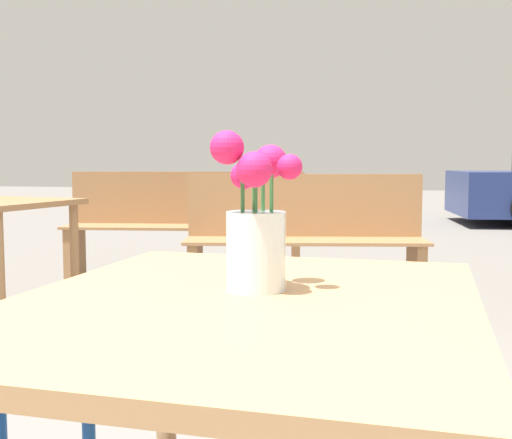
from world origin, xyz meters
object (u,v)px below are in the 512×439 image
Objects in this scene: flower_vase at (256,230)px; bench_middle at (185,222)px; table_front at (245,353)px; bench_near at (305,237)px.

bench_middle is (-1.32, 3.50, -0.34)m from flower_vase.
table_front is at bearing -94.49° from flower_vase.
bench_near is 0.83× the size of bench_middle.
flower_vase is at bearing 85.51° from table_front.
flower_vase is at bearing -83.76° from bench_near.
bench_near is at bearing -32.65° from bench_middle.
flower_vase reaches higher than bench_near.
bench_near is (-0.31, 2.92, -0.15)m from table_front.
table_front is 3.49× the size of flower_vase.
table_front is 2.94m from bench_near.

